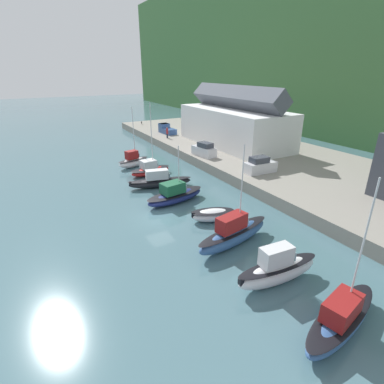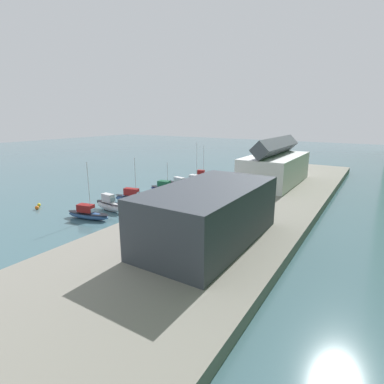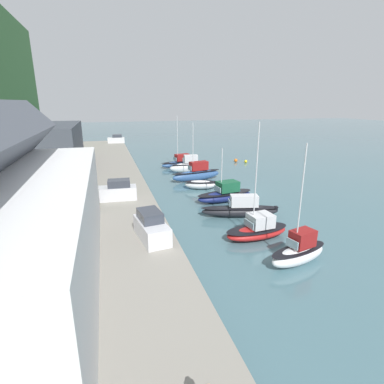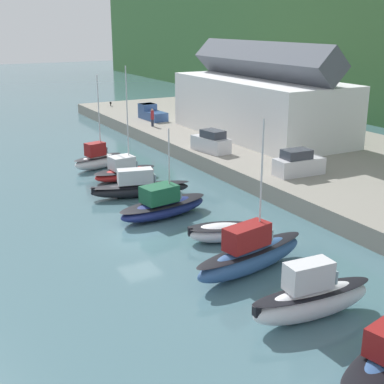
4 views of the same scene
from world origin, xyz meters
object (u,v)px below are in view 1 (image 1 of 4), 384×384
(moored_boat_5, at_px, (234,233))
(moored_boat_4, at_px, (213,215))
(moored_boat_0, at_px, (133,161))
(person_on_quay, at_px, (167,132))
(parked_car_0, at_px, (204,150))
(dog_on_quay, at_px, (142,122))
(moored_boat_7, at_px, (341,317))
(moored_boat_6, at_px, (278,270))
(pickup_truck_0, at_px, (166,129))
(moored_boat_3, at_px, (175,195))
(moored_boat_1, at_px, (150,169))
(moored_boat_2, at_px, (160,181))
(parked_car_1, at_px, (260,166))

(moored_boat_5, bearing_deg, moored_boat_4, 158.29)
(moored_boat_0, relative_size, person_on_quay, 4.18)
(person_on_quay, bearing_deg, parked_car_0, -2.01)
(moored_boat_5, height_order, dog_on_quay, moored_boat_5)
(moored_boat_7, height_order, parked_car_0, moored_boat_7)
(person_on_quay, bearing_deg, moored_boat_4, -17.26)
(moored_boat_6, bearing_deg, person_on_quay, 169.36)
(pickup_truck_0, bearing_deg, parked_car_0, -100.82)
(moored_boat_3, height_order, pickup_truck_0, moored_boat_3)
(moored_boat_7, bearing_deg, pickup_truck_0, 153.55)
(moored_boat_5, xyz_separation_m, person_on_quay, (-36.13, 10.67, 1.45))
(moored_boat_0, height_order, parked_car_0, moored_boat_0)
(moored_boat_1, bearing_deg, moored_boat_6, -7.43)
(dog_on_quay, bearing_deg, moored_boat_6, 92.65)
(parked_car_0, bearing_deg, moored_boat_0, 148.84)
(moored_boat_0, relative_size, moored_boat_5, 1.03)
(moored_boat_1, relative_size, moored_boat_4, 2.14)
(moored_boat_0, distance_m, dog_on_quay, 30.93)
(moored_boat_1, distance_m, pickup_truck_0, 23.22)
(moored_boat_1, relative_size, moored_boat_7, 1.09)
(moored_boat_6, height_order, moored_boat_7, moored_boat_7)
(moored_boat_2, bearing_deg, moored_boat_0, -165.56)
(moored_boat_1, height_order, moored_boat_2, moored_boat_1)
(parked_car_0, bearing_deg, moored_boat_6, -119.78)
(moored_boat_3, height_order, parked_car_1, moored_boat_3)
(moored_boat_3, xyz_separation_m, person_on_quay, (-25.64, 11.07, 1.65))
(moored_boat_6, bearing_deg, moored_boat_5, -179.54)
(moored_boat_1, relative_size, person_on_quay, 4.69)
(person_on_quay, relative_size, dog_on_quay, 2.42)
(moored_boat_3, bearing_deg, moored_boat_5, -6.71)
(moored_boat_4, distance_m, moored_boat_6, 10.24)
(moored_boat_2, bearing_deg, person_on_quay, 166.56)
(moored_boat_1, xyz_separation_m, moored_boat_2, (5.13, -0.78, 0.03))
(moored_boat_7, bearing_deg, dog_on_quay, 156.86)
(moored_boat_6, bearing_deg, pickup_truck_0, 168.52)
(pickup_truck_0, relative_size, person_on_quay, 2.26)
(moored_boat_3, xyz_separation_m, moored_boat_5, (10.49, 0.40, 0.21))
(moored_boat_7, distance_m, parked_car_0, 33.40)
(moored_boat_2, bearing_deg, moored_boat_5, 14.14)
(moored_boat_4, relative_size, person_on_quay, 2.19)
(moored_boat_5, xyz_separation_m, parked_car_0, (-21.35, 10.15, 1.26))
(moored_boat_4, height_order, person_on_quay, person_on_quay)
(moored_boat_3, distance_m, parked_car_1, 12.70)
(moored_boat_5, relative_size, person_on_quay, 4.07)
(moored_boat_5, distance_m, pickup_truck_0, 42.69)
(moored_boat_0, height_order, moored_boat_6, moored_boat_0)
(moored_boat_2, bearing_deg, pickup_truck_0, 167.40)
(moored_boat_4, bearing_deg, moored_boat_5, 7.41)
(person_on_quay, bearing_deg, moored_boat_7, -13.03)
(moored_boat_5, bearing_deg, moored_boat_0, 169.14)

